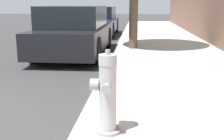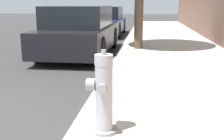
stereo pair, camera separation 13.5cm
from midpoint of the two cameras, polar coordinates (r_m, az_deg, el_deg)
The scene contains 3 objects.
fire_hydrant at distance 2.93m, azimuth -2.29°, elevation -5.07°, with size 0.32×0.33×0.89m.
parked_car_near at distance 8.38m, azimuth -7.91°, elevation 7.73°, with size 1.79×4.35×1.42m.
parked_car_mid at distance 13.72m, azimuth -3.28°, elevation 9.83°, with size 1.80×4.13×1.36m.
Camera 1 is at (2.49, -2.66, 1.48)m, focal length 45.00 mm.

